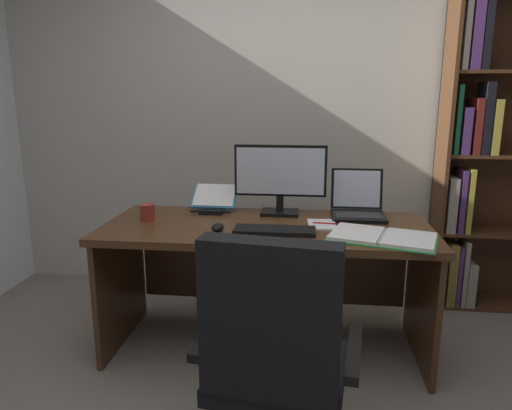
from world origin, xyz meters
name	(u,v)px	position (x,y,z in m)	size (l,w,h in m)	color
wall_back	(295,102)	(0.00, 1.87, 1.39)	(4.85, 0.12, 2.78)	beige
desk	(267,254)	(-0.11, 0.95, 0.55)	(1.79, 0.75, 0.74)	#4C2D19
bookshelf	(492,156)	(1.32, 1.65, 1.04)	(0.91, 0.31, 2.11)	#4C2D19
office_chair	(275,377)	(0.01, -0.05, 0.42)	(0.66, 0.60, 0.98)	black
monitor	(280,179)	(-0.05, 1.13, 0.96)	(0.54, 0.16, 0.41)	black
laptop	(358,207)	(0.41, 1.13, 0.80)	(0.31, 0.32, 0.26)	black
keyboard	(275,231)	(-0.05, 0.73, 0.76)	(0.42, 0.15, 0.02)	black
computer_mouse	(218,227)	(-0.35, 0.73, 0.76)	(0.06, 0.10, 0.04)	black
reading_stand_with_book	(214,199)	(-0.46, 1.17, 0.82)	(0.27, 0.25, 0.15)	black
open_binder	(382,237)	(0.49, 0.68, 0.76)	(0.58, 0.44, 0.02)	green
notepad	(322,225)	(0.19, 0.89, 0.75)	(0.15, 0.21, 0.01)	white
pen	(326,223)	(0.21, 0.89, 0.76)	(0.01, 0.01, 0.14)	maroon
coffee_mug	(147,212)	(-0.79, 0.90, 0.79)	(0.08, 0.08, 0.09)	maroon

